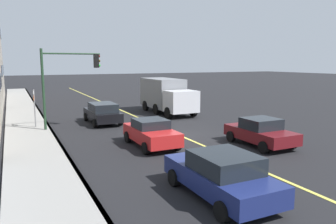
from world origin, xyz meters
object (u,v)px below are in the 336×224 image
street_sign_post (34,106)px  car_maroon (260,132)px  truck_gray (166,95)px  car_navy (221,174)px  car_black (102,113)px  traffic_light_mast (67,75)px  car_red (151,132)px

street_sign_post → car_maroon: bearing=-132.7°
car_maroon → truck_gray: (12.21, -0.31, 0.84)m
car_navy → car_maroon: size_ratio=1.14×
truck_gray → car_maroon: bearing=178.5°
car_black → truck_gray: (2.37, -6.21, 0.79)m
car_maroon → traffic_light_mast: bearing=44.8°
car_maroon → car_black: (9.84, 5.90, 0.05)m
car_maroon → car_red: (2.38, 5.27, 0.00)m
car_black → car_red: bearing=-175.1°
car_navy → traffic_light_mast: bearing=11.6°
car_navy → traffic_light_mast: (13.14, 2.69, 2.81)m
car_black → traffic_light_mast: (-1.32, 2.56, 2.80)m
street_sign_post → car_navy: bearing=-161.9°
car_navy → street_sign_post: (14.26, 4.65, 0.79)m
car_black → traffic_light_mast: bearing=117.3°
car_maroon → truck_gray: size_ratio=0.57×
car_black → car_red: size_ratio=1.09×
traffic_light_mast → street_sign_post: traffic_light_mast is taller
car_red → traffic_light_mast: bearing=27.5°
car_black → truck_gray: bearing=-69.1°
car_red → truck_gray: bearing=-29.6°
truck_gray → street_sign_post: (-2.58, 10.73, -0.01)m
car_navy → street_sign_post: size_ratio=1.71×
car_maroon → street_sign_post: (9.63, 10.42, 0.83)m
car_black → traffic_light_mast: traffic_light_mast is taller
traffic_light_mast → street_sign_post: (1.11, 1.96, -2.02)m
truck_gray → traffic_light_mast: size_ratio=1.32×
car_red → street_sign_post: street_sign_post is taller
car_maroon → traffic_light_mast: traffic_light_mast is taller
car_navy → street_sign_post: 15.02m
traffic_light_mast → car_navy: bearing=-168.4°
traffic_light_mast → street_sign_post: bearing=60.4°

